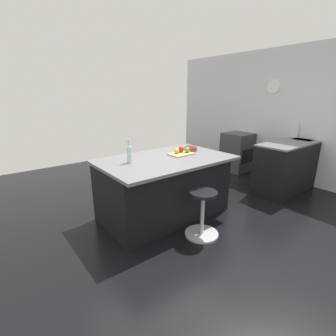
{
  "coord_description": "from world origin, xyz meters",
  "views": [
    {
      "loc": [
        2.26,
        2.66,
        1.79
      ],
      "look_at": [
        0.19,
        0.02,
        0.77
      ],
      "focal_mm": 26.24,
      "sensor_mm": 36.0,
      "label": 1
    }
  ],
  "objects_px": {
    "water_bottle": "(129,154)",
    "oven_range": "(237,152)",
    "apple_red": "(181,149)",
    "kitchen_island": "(164,186)",
    "stool_by_window": "(202,215)",
    "cutting_board": "(181,154)",
    "apple_yellow": "(177,151)",
    "apple_green": "(187,150)",
    "fruit_bowl": "(191,148)"
  },
  "relations": [
    {
      "from": "kitchen_island",
      "to": "apple_red",
      "type": "height_order",
      "value": "apple_red"
    },
    {
      "from": "water_bottle",
      "to": "cutting_board",
      "type": "bearing_deg",
      "value": 173.84
    },
    {
      "from": "kitchen_island",
      "to": "stool_by_window",
      "type": "distance_m",
      "value": 0.79
    },
    {
      "from": "apple_red",
      "to": "apple_green",
      "type": "xyz_separation_m",
      "value": [
        -0.06,
        0.07,
        -0.0
      ]
    },
    {
      "from": "water_bottle",
      "to": "oven_range",
      "type": "bearing_deg",
      "value": -168.26
    },
    {
      "from": "stool_by_window",
      "to": "fruit_bowl",
      "type": "distance_m",
      "value": 1.21
    },
    {
      "from": "stool_by_window",
      "to": "fruit_bowl",
      "type": "bearing_deg",
      "value": -123.52
    },
    {
      "from": "kitchen_island",
      "to": "stool_by_window",
      "type": "xyz_separation_m",
      "value": [
        -0.04,
        0.77,
        -0.17
      ]
    },
    {
      "from": "apple_red",
      "to": "apple_yellow",
      "type": "distance_m",
      "value": 0.1
    },
    {
      "from": "kitchen_island",
      "to": "apple_yellow",
      "type": "bearing_deg",
      "value": -175.86
    },
    {
      "from": "stool_by_window",
      "to": "apple_red",
      "type": "relative_size",
      "value": 6.9
    },
    {
      "from": "stool_by_window",
      "to": "kitchen_island",
      "type": "bearing_deg",
      "value": -87.34
    },
    {
      "from": "stool_by_window",
      "to": "apple_yellow",
      "type": "relative_size",
      "value": 7.63
    },
    {
      "from": "cutting_board",
      "to": "apple_red",
      "type": "bearing_deg",
      "value": -127.75
    },
    {
      "from": "water_bottle",
      "to": "fruit_bowl",
      "type": "distance_m",
      "value": 1.12
    },
    {
      "from": "kitchen_island",
      "to": "stool_by_window",
      "type": "bearing_deg",
      "value": 92.66
    },
    {
      "from": "oven_range",
      "to": "kitchen_island",
      "type": "bearing_deg",
      "value": 15.16
    },
    {
      "from": "stool_by_window",
      "to": "apple_green",
      "type": "distance_m",
      "value": 1.07
    },
    {
      "from": "oven_range",
      "to": "cutting_board",
      "type": "bearing_deg",
      "value": 17.5
    },
    {
      "from": "oven_range",
      "to": "kitchen_island",
      "type": "distance_m",
      "value": 2.86
    },
    {
      "from": "apple_red",
      "to": "apple_green",
      "type": "relative_size",
      "value": 1.09
    },
    {
      "from": "kitchen_island",
      "to": "stool_by_window",
      "type": "height_order",
      "value": "kitchen_island"
    },
    {
      "from": "cutting_board",
      "to": "water_bottle",
      "type": "xyz_separation_m",
      "value": [
        0.84,
        -0.09,
        0.11
      ]
    },
    {
      "from": "apple_red",
      "to": "oven_range",
      "type": "bearing_deg",
      "value": -163.57
    },
    {
      "from": "oven_range",
      "to": "cutting_board",
      "type": "relative_size",
      "value": 2.5
    },
    {
      "from": "oven_range",
      "to": "stool_by_window",
      "type": "bearing_deg",
      "value": 29.14
    },
    {
      "from": "oven_range",
      "to": "kitchen_island",
      "type": "xyz_separation_m",
      "value": [
        2.76,
        0.75,
        0.01
      ]
    },
    {
      "from": "cutting_board",
      "to": "fruit_bowl",
      "type": "distance_m",
      "value": 0.3
    },
    {
      "from": "stool_by_window",
      "to": "cutting_board",
      "type": "height_order",
      "value": "cutting_board"
    },
    {
      "from": "apple_green",
      "to": "water_bottle",
      "type": "relative_size",
      "value": 0.26
    },
    {
      "from": "kitchen_island",
      "to": "apple_yellow",
      "type": "distance_m",
      "value": 0.57
    },
    {
      "from": "kitchen_island",
      "to": "apple_green",
      "type": "distance_m",
      "value": 0.66
    },
    {
      "from": "cutting_board",
      "to": "apple_red",
      "type": "relative_size",
      "value": 4.04
    },
    {
      "from": "oven_range",
      "to": "cutting_board",
      "type": "distance_m",
      "value": 2.61
    },
    {
      "from": "oven_range",
      "to": "fruit_bowl",
      "type": "bearing_deg",
      "value": 17.26
    },
    {
      "from": "fruit_bowl",
      "to": "kitchen_island",
      "type": "bearing_deg",
      "value": 7.19
    },
    {
      "from": "oven_range",
      "to": "apple_red",
      "type": "height_order",
      "value": "apple_red"
    },
    {
      "from": "apple_yellow",
      "to": "apple_green",
      "type": "bearing_deg",
      "value": 162.11
    },
    {
      "from": "cutting_board",
      "to": "apple_red",
      "type": "height_order",
      "value": "apple_red"
    },
    {
      "from": "apple_red",
      "to": "apple_green",
      "type": "distance_m",
      "value": 0.1
    },
    {
      "from": "apple_yellow",
      "to": "water_bottle",
      "type": "relative_size",
      "value": 0.26
    },
    {
      "from": "stool_by_window",
      "to": "water_bottle",
      "type": "distance_m",
      "value": 1.25
    },
    {
      "from": "stool_by_window",
      "to": "apple_green",
      "type": "height_order",
      "value": "apple_green"
    },
    {
      "from": "kitchen_island",
      "to": "cutting_board",
      "type": "height_order",
      "value": "cutting_board"
    },
    {
      "from": "kitchen_island",
      "to": "water_bottle",
      "type": "distance_m",
      "value": 0.78
    },
    {
      "from": "cutting_board",
      "to": "fruit_bowl",
      "type": "relative_size",
      "value": 1.81
    },
    {
      "from": "oven_range",
      "to": "cutting_board",
      "type": "height_order",
      "value": "cutting_board"
    },
    {
      "from": "stool_by_window",
      "to": "water_bottle",
      "type": "xyz_separation_m",
      "value": [
        0.56,
        -0.84,
        0.74
      ]
    },
    {
      "from": "water_bottle",
      "to": "fruit_bowl",
      "type": "relative_size",
      "value": 1.57
    },
    {
      "from": "cutting_board",
      "to": "apple_yellow",
      "type": "distance_m",
      "value": 0.08
    }
  ]
}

